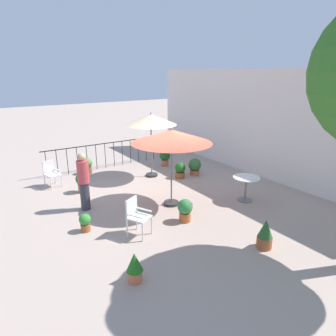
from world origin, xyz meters
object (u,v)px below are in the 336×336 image
at_px(potted_plant_6, 82,181).
at_px(potted_plant_3, 85,222).
at_px(patio_umbrella_0, 151,120).
at_px(potted_plant_8, 265,234).
at_px(cafe_table_0, 246,184).
at_px(potted_plant_4, 185,209).
at_px(potted_plant_0, 195,166).
at_px(patio_umbrella_1, 172,137).
at_px(potted_plant_7, 180,170).
at_px(potted_plant_1, 165,157).
at_px(potted_plant_2, 88,165).
at_px(standing_person, 84,181).
at_px(patio_chair_1, 136,214).
at_px(patio_chair_0, 51,172).
at_px(potted_plant_5, 135,266).

bearing_deg(potted_plant_6, potted_plant_3, -17.02).
xyz_separation_m(patio_umbrella_0, potted_plant_8, (5.49, -0.40, -1.74)).
relative_size(cafe_table_0, potted_plant_4, 1.30).
bearing_deg(potted_plant_3, potted_plant_0, 110.75).
bearing_deg(cafe_table_0, patio_umbrella_1, -116.42).
bearing_deg(potted_plant_7, potted_plant_1, 167.73).
distance_m(patio_umbrella_1, potted_plant_2, 4.52).
distance_m(potted_plant_7, standing_person, 3.85).
bearing_deg(potted_plant_7, cafe_table_0, 8.78).
xyz_separation_m(potted_plant_6, potted_plant_7, (0.63, 3.41, -0.06)).
xyz_separation_m(patio_chair_1, potted_plant_4, (0.10, 1.35, -0.19)).
bearing_deg(patio_chair_1, potted_plant_6, -176.55).
relative_size(potted_plant_8, standing_person, 0.41).
bearing_deg(patio_chair_0, potted_plant_0, 69.59).
height_order(cafe_table_0, potted_plant_5, cafe_table_0).
bearing_deg(cafe_table_0, potted_plant_3, -100.73).
bearing_deg(patio_chair_1, potted_plant_8, 45.08).
bearing_deg(potted_plant_0, potted_plant_7, -93.49).
relative_size(patio_chair_0, potted_plant_1, 1.32).
relative_size(patio_umbrella_0, potted_plant_7, 4.11).
bearing_deg(potted_plant_1, potted_plant_7, -12.27).
xyz_separation_m(potted_plant_3, potted_plant_8, (2.88, 3.01, 0.09)).
distance_m(patio_chair_0, standing_person, 2.43).
bearing_deg(cafe_table_0, patio_chair_0, -134.59).
bearing_deg(patio_umbrella_1, patio_chair_1, -59.81).
bearing_deg(patio_umbrella_0, potted_plant_4, -17.33).
xyz_separation_m(patio_umbrella_1, potted_plant_8, (3.00, 0.42, -1.67)).
xyz_separation_m(potted_plant_2, potted_plant_5, (6.49, -1.40, -0.02)).
bearing_deg(potted_plant_7, potted_plant_2, -131.44).
relative_size(patio_umbrella_1, patio_chair_1, 2.50).
bearing_deg(patio_umbrella_1, potted_plant_2, -165.38).
height_order(potted_plant_2, standing_person, standing_person).
bearing_deg(potted_plant_3, potted_plant_8, 46.32).
xyz_separation_m(potted_plant_0, standing_person, (0.63, -4.38, 0.49)).
xyz_separation_m(patio_chair_1, potted_plant_0, (-2.65, 3.85, -0.18)).
distance_m(potted_plant_0, potted_plant_4, 3.72).
distance_m(cafe_table_0, potted_plant_8, 2.56).
height_order(potted_plant_3, potted_plant_8, potted_plant_8).
xyz_separation_m(potted_plant_0, potted_plant_1, (-1.57, -0.30, 0.03)).
height_order(potted_plant_5, potted_plant_6, potted_plant_6).
bearing_deg(potted_plant_5, potted_plant_7, 135.88).
height_order(potted_plant_1, potted_plant_5, potted_plant_1).
distance_m(potted_plant_4, potted_plant_6, 3.75).
distance_m(potted_plant_4, potted_plant_8, 2.07).
distance_m(potted_plant_8, standing_person, 4.85).
height_order(patio_umbrella_1, patio_chair_1, patio_umbrella_1).
distance_m(potted_plant_3, potted_plant_6, 2.60).
xyz_separation_m(potted_plant_0, potted_plant_5, (4.12, -4.67, -0.03)).
height_order(patio_umbrella_0, potted_plant_3, patio_umbrella_0).
distance_m(patio_umbrella_1, cafe_table_0, 2.68).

